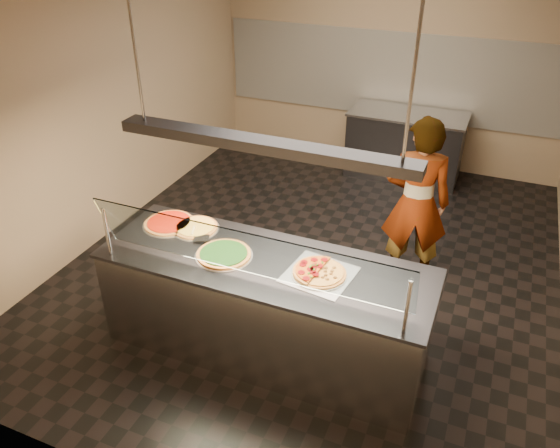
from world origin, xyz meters
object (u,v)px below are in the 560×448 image
at_px(half_pizza_pepperoni, 308,268).
at_px(prep_table, 405,145).
at_px(pizza_cheese, 196,227).
at_px(serving_counter, 265,306).
at_px(sneeze_guard, 245,253).
at_px(heat_lamp_housing, 263,145).
at_px(half_pizza_sausage, 332,275).
at_px(pizza_tomato, 169,223).
at_px(pizza_spatula, 197,233).
at_px(worker, 416,204).
at_px(perforated_tray, 319,274).
at_px(pizza_spinach, 224,254).

relative_size(half_pizza_pepperoni, prep_table, 0.27).
bearing_deg(pizza_cheese, serving_counter, -16.88).
height_order(sneeze_guard, heat_lamp_housing, heat_lamp_housing).
distance_m(half_pizza_sausage, pizza_cheese, 1.36).
relative_size(serving_counter, half_pizza_pepperoni, 6.32).
xyz_separation_m(sneeze_guard, pizza_cheese, (-0.78, 0.58, -0.28)).
relative_size(sneeze_guard, pizza_tomato, 5.39).
xyz_separation_m(serving_counter, prep_table, (0.37, 4.00, 0.00)).
distance_m(pizza_spatula, prep_table, 4.04).
relative_size(half_pizza_sausage, heat_lamp_housing, 0.19).
height_order(pizza_tomato, worker, worker).
bearing_deg(sneeze_guard, worker, 63.31).
bearing_deg(heat_lamp_housing, prep_table, 84.75).
distance_m(serving_counter, perforated_tray, 0.66).
bearing_deg(prep_table, serving_counter, -95.25).
distance_m(sneeze_guard, pizza_tomato, 1.21).
xyz_separation_m(pizza_cheese, worker, (1.72, 1.29, -0.05)).
relative_size(half_pizza_sausage, pizza_spinach, 0.91).
distance_m(pizza_spinach, heat_lamp_housing, 1.06).
height_order(half_pizza_pepperoni, pizza_cheese, half_pizza_pepperoni).
distance_m(perforated_tray, prep_table, 4.01).
xyz_separation_m(serving_counter, sneeze_guard, (-0.00, -0.34, 0.76)).
bearing_deg(pizza_spatula, sneeze_guard, -33.91).
xyz_separation_m(pizza_cheese, prep_table, (1.15, 3.76, -0.48)).
xyz_separation_m(perforated_tray, half_pizza_sausage, (0.10, 0.00, 0.02)).
distance_m(pizza_cheese, heat_lamp_housing, 1.29).
bearing_deg(pizza_cheese, heat_lamp_housing, -16.88).
relative_size(perforated_tray, worker, 0.31).
relative_size(serving_counter, pizza_cheese, 6.61).
distance_m(half_pizza_sausage, worker, 1.56).
distance_m(sneeze_guard, pizza_spatula, 0.89).
bearing_deg(pizza_cheese, pizza_tomato, -174.48).
distance_m(half_pizza_pepperoni, half_pizza_sausage, 0.20).
relative_size(half_pizza_pepperoni, pizza_tomato, 0.93).
bearing_deg(serving_counter, half_pizza_pepperoni, 1.49).
height_order(serving_counter, pizza_tomato, pizza_tomato).
relative_size(perforated_tray, half_pizza_pepperoni, 1.28).
xyz_separation_m(pizza_tomato, worker, (1.98, 1.31, -0.05)).
distance_m(half_pizza_pepperoni, pizza_spinach, 0.72).
relative_size(serving_counter, half_pizza_sausage, 6.32).
bearing_deg(half_pizza_pepperoni, pizza_spatula, 173.55).
xyz_separation_m(pizza_spinach, heat_lamp_housing, (0.35, 0.04, 1.00)).
bearing_deg(heat_lamp_housing, pizza_cheese, 163.12).
distance_m(serving_counter, pizza_spatula, 0.87).
bearing_deg(worker, half_pizza_pepperoni, 56.95).
relative_size(pizza_spinach, pizza_spatula, 1.98).
relative_size(serving_counter, perforated_tray, 4.93).
distance_m(serving_counter, pizza_tomato, 1.16).
height_order(sneeze_guard, pizza_spatula, sneeze_guard).
bearing_deg(pizza_spinach, heat_lamp_housing, 7.28).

